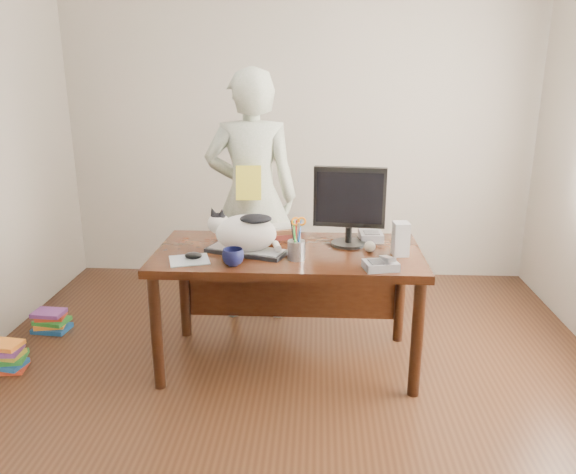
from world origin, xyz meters
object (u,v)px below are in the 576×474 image
(desk, at_px, (289,269))
(monitor, at_px, (349,202))
(baseball, at_px, (370,246))
(person, at_px, (252,197))
(book_stack, at_px, (282,232))
(mouse, at_px, (193,256))
(phone, at_px, (381,264))
(book_pile_a, at_px, (5,357))
(book_pile_b, at_px, (51,321))
(speaker, at_px, (401,239))
(calculator, at_px, (371,236))
(cat, at_px, (243,231))
(coffee_mug, at_px, (233,257))
(pen_cup, at_px, (297,248))
(keyboard, at_px, (246,251))

(desk, xyz_separation_m, monitor, (0.36, 0.04, 0.43))
(baseball, bearing_deg, person, 137.50)
(book_stack, bearing_deg, monitor, -41.06)
(baseball, bearing_deg, mouse, -169.25)
(baseball, distance_m, person, 1.08)
(book_stack, bearing_deg, phone, -64.76)
(book_pile_a, xyz_separation_m, book_pile_b, (0.03, 0.55, -0.02))
(phone, relative_size, book_pile_a, 0.76)
(book_stack, bearing_deg, baseball, -46.94)
(book_stack, bearing_deg, book_pile_a, 175.76)
(monitor, relative_size, phone, 2.41)
(speaker, height_order, book_stack, speaker)
(desk, xyz_separation_m, calculator, (0.51, 0.17, 0.17))
(baseball, xyz_separation_m, book_pile_b, (-2.21, 0.35, -0.71))
(cat, distance_m, coffee_mug, 0.24)
(pen_cup, distance_m, book_pile_b, 1.99)
(person, bearing_deg, keyboard, 89.78)
(desk, xyz_separation_m, phone, (0.53, -0.38, 0.18))
(cat, xyz_separation_m, book_stack, (0.20, 0.34, -0.10))
(cat, distance_m, phone, 0.83)
(cat, height_order, book_pile_b, cat)
(desk, distance_m, calculator, 0.57)
(phone, height_order, book_pile_a, phone)
(person, bearing_deg, mouse, 71.45)
(monitor, bearing_deg, desk, -167.89)
(calculator, bearing_deg, cat, -161.29)
(speaker, bearing_deg, pen_cup, -175.38)
(book_stack, height_order, person, person)
(phone, bearing_deg, book_pile_b, 151.08)
(keyboard, distance_m, book_pile_b, 1.68)
(keyboard, relative_size, book_stack, 1.97)
(coffee_mug, relative_size, book_stack, 0.47)
(book_pile_b, bearing_deg, desk, -8.97)
(phone, xyz_separation_m, baseball, (-0.04, 0.30, 0.01))
(keyboard, relative_size, mouse, 4.44)
(cat, height_order, person, person)
(cat, relative_size, speaker, 2.36)
(cat, distance_m, pen_cup, 0.34)
(pen_cup, bearing_deg, book_pile_b, 163.98)
(monitor, height_order, person, person)
(keyboard, distance_m, book_stack, 0.39)
(mouse, height_order, book_stack, book_stack)
(desk, xyz_separation_m, book_pile_a, (-1.75, -0.28, -0.51))
(desk, relative_size, speaker, 8.09)
(calculator, bearing_deg, keyboard, -160.72)
(person, bearing_deg, phone, 124.64)
(monitor, bearing_deg, baseball, -36.49)
(pen_cup, relative_size, person, 0.14)
(person, bearing_deg, speaker, 137.05)
(mouse, bearing_deg, calculator, 5.33)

